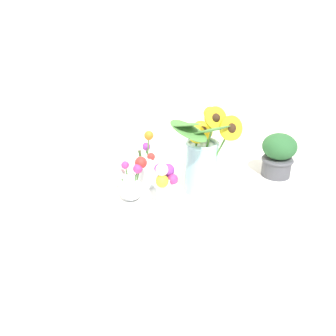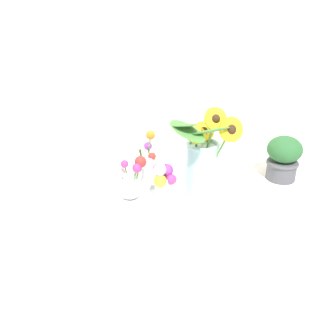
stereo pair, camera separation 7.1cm
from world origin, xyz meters
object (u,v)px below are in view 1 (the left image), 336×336
(vase_small_center, at_px, (165,182))
(mason_jar_sunflowers, at_px, (202,159))
(serving_tray, at_px, (168,195))
(vase_bulb_right, at_px, (131,183))
(potted_plant, at_px, (278,154))
(vase_small_back, at_px, (146,165))

(vase_small_center, bearing_deg, mason_jar_sunflowers, 18.72)
(serving_tray, height_order, mason_jar_sunflowers, mason_jar_sunflowers)
(vase_bulb_right, distance_m, potted_plant, 0.62)
(vase_small_back, relative_size, potted_plant, 1.15)
(vase_bulb_right, relative_size, vase_small_back, 0.75)
(vase_small_back, bearing_deg, serving_tray, -48.87)
(vase_bulb_right, bearing_deg, mason_jar_sunflowers, -3.51)
(serving_tray, xyz_separation_m, vase_small_back, (-0.06, 0.07, 0.10))
(serving_tray, height_order, vase_small_center, vase_small_center)
(vase_bulb_right, distance_m, vase_small_back, 0.11)
(serving_tray, xyz_separation_m, mason_jar_sunflowers, (0.12, -0.02, 0.14))
(vase_small_center, distance_m, potted_plant, 0.53)
(mason_jar_sunflowers, bearing_deg, vase_bulb_right, 176.49)
(mason_jar_sunflowers, height_order, potted_plant, mason_jar_sunflowers)
(vase_small_back, height_order, potted_plant, vase_small_back)
(serving_tray, bearing_deg, potted_plant, 5.56)
(serving_tray, xyz_separation_m, vase_bulb_right, (-0.14, -0.01, 0.07))
(vase_bulb_right, bearing_deg, vase_small_back, 47.52)
(vase_bulb_right, height_order, vase_small_back, vase_small_back)
(vase_small_center, xyz_separation_m, vase_bulb_right, (-0.10, 0.07, -0.02))
(vase_small_center, height_order, vase_small_back, vase_small_back)
(potted_plant, bearing_deg, vase_small_center, -166.83)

